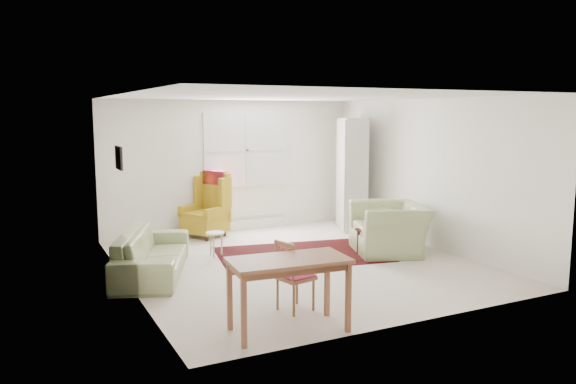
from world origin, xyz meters
name	(u,v)px	position (x,y,z in m)	size (l,w,h in m)	color
room	(292,179)	(0.02, 0.21, 1.26)	(5.04, 5.54, 2.51)	beige
rug	(301,254)	(0.29, 0.42, 0.01)	(2.63, 1.69, 0.03)	black
sofa	(152,245)	(-2.10, 0.36, 0.42)	(2.09, 0.82, 0.84)	#95A26C
armchair	(389,224)	(1.64, -0.10, 0.48)	(1.23, 1.07, 0.96)	#95A26C
wingback_chair	(205,205)	(-0.68, 2.35, 0.60)	(0.69, 0.73, 1.20)	#B08E1B
coffee_table	(378,243)	(1.35, -0.21, 0.22)	(0.53, 0.53, 0.44)	#3B1812
stool	(215,244)	(-0.98, 0.92, 0.20)	(0.29, 0.29, 0.39)	white
cabinet	(352,174)	(2.10, 1.73, 1.08)	(0.45, 0.86, 2.16)	silver
desk	(289,295)	(-1.31, -2.35, 0.39)	(1.23, 0.61, 0.78)	#945B3B
desk_chair	(295,275)	(-0.96, -1.83, 0.41)	(0.36, 0.36, 0.83)	#945B3B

